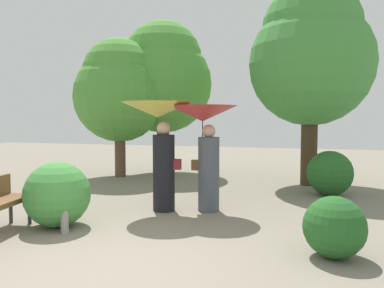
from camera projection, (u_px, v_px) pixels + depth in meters
name	position (u px, v px, depth m)	size (l,w,h in m)	color
ground_plane	(107.00, 272.00, 4.27)	(40.00, 40.00, 0.00)	gray
person_left	(160.00, 130.00, 7.08)	(1.36, 1.36, 2.08)	black
person_right	(205.00, 133.00, 7.07)	(1.31, 1.31, 2.01)	#474C56
tree_near_left	(119.00, 90.00, 11.30)	(2.76, 2.76, 4.22)	brown
tree_near_right	(311.00, 54.00, 9.77)	(3.24, 3.24, 5.36)	#42301E
tree_mid_left	(163.00, 77.00, 12.06)	(3.15, 3.15, 4.94)	brown
bush_path_left	(57.00, 194.00, 6.04)	(1.06, 1.06, 1.06)	#428C3D
bush_path_right	(330.00, 173.00, 8.55)	(1.04, 1.04, 1.04)	#235B23
bush_behind_bench	(334.00, 227.00, 4.68)	(0.78, 0.78, 0.78)	#235B23
path_marker_post	(64.00, 213.00, 5.69)	(0.12, 0.12, 0.63)	gray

